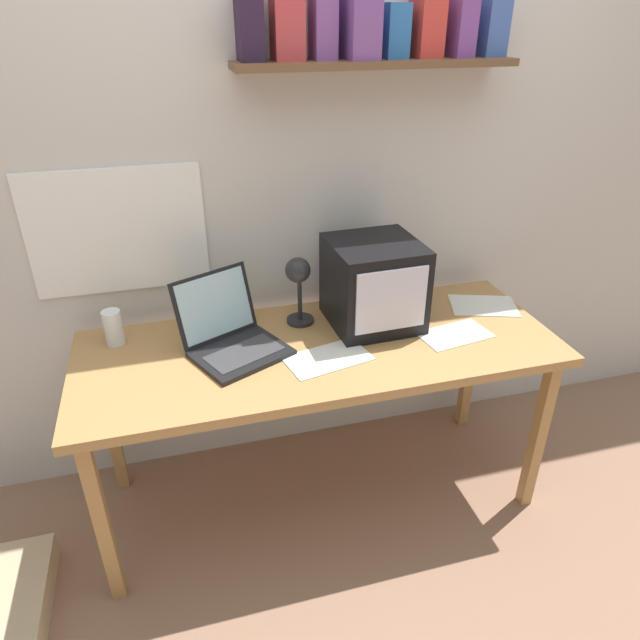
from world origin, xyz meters
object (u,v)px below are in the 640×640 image
laptop (230,332)px  loose_paper_near_monitor (483,306)px  corner_desk (320,359)px  juice_glass (114,329)px  open_notebook (327,358)px  crt_monitor (374,284)px  printed_handout (455,335)px  desk_lamp (298,280)px

laptop → loose_paper_near_monitor: laptop is taller
corner_desk → laptop: (-0.31, 0.06, 0.13)m
juice_glass → open_notebook: juice_glass is taller
loose_paper_near_monitor → crt_monitor: bearing=-179.8°
loose_paper_near_monitor → printed_handout: (-0.22, -0.18, 0.00)m
laptop → open_notebook: (0.31, -0.16, -0.06)m
crt_monitor → printed_handout: 0.35m
loose_paper_near_monitor → printed_handout: size_ratio=1.09×
crt_monitor → loose_paper_near_monitor: crt_monitor is taller
laptop → loose_paper_near_monitor: 1.03m
juice_glass → loose_paper_near_monitor: bearing=-3.7°
crt_monitor → laptop: (-0.55, -0.05, -0.10)m
laptop → desk_lamp: (0.27, 0.08, 0.13)m
crt_monitor → open_notebook: size_ratio=1.08×
laptop → juice_glass: size_ratio=3.18×
open_notebook → loose_paper_near_monitor: size_ratio=1.04×
desk_lamp → crt_monitor: bearing=12.2°
desk_lamp → printed_handout: 0.61m
laptop → open_notebook: laptop is taller
crt_monitor → desk_lamp: bearing=171.7°
open_notebook → crt_monitor: bearing=41.1°
corner_desk → juice_glass: 0.75m
corner_desk → laptop: laptop is taller
desk_lamp → juice_glass: (-0.66, 0.06, -0.14)m
corner_desk → open_notebook: 0.12m
desk_lamp → open_notebook: size_ratio=0.91×
corner_desk → open_notebook: size_ratio=5.42×
juice_glass → loose_paper_near_monitor: 1.43m
printed_handout → desk_lamp: bearing=158.7°
juice_glass → loose_paper_near_monitor: juice_glass is taller
corner_desk → desk_lamp: 0.30m
corner_desk → desk_lamp: size_ratio=5.98×
crt_monitor → printed_handout: crt_monitor is taller
juice_glass → printed_handout: juice_glass is taller
open_notebook → printed_handout: same height
laptop → juice_glass: (-0.39, 0.14, -0.01)m
desk_lamp → juice_glass: bearing=-167.1°
desk_lamp → open_notebook: (0.04, -0.24, -0.20)m
printed_handout → juice_glass: bearing=167.2°
laptop → corner_desk: bearing=-36.5°
crt_monitor → open_notebook: bearing=-141.0°
open_notebook → printed_handout: (0.50, 0.03, 0.00)m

